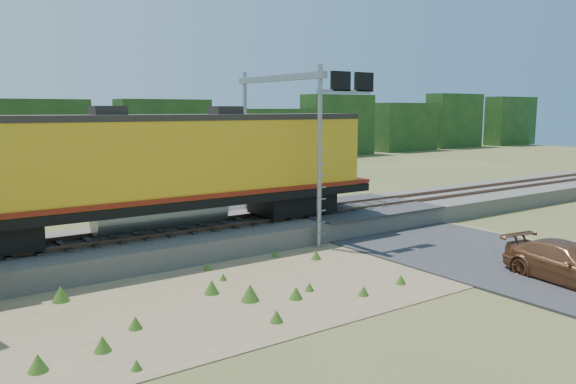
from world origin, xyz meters
TOP-DOWN VIEW (x-y plane):
  - ground at (0.00, 0.00)m, footprint 140.00×140.00m
  - ballast at (0.00, 6.00)m, footprint 70.00×5.00m
  - rails at (0.00, 6.00)m, footprint 70.00×1.54m
  - dirt_shoulder at (-2.00, 0.50)m, footprint 26.00×8.00m
  - road at (7.00, 0.74)m, footprint 7.00×66.00m
  - tree_line_north at (0.00, 38.00)m, footprint 130.00×3.00m
  - weed_clumps at (-3.50, 0.10)m, footprint 15.00×6.20m
  - locomotive at (-2.92, 6.00)m, footprint 18.63×2.84m
  - signal_gantry at (3.07, 5.33)m, footprint 2.83×6.20m
  - car at (6.33, -4.94)m, footprint 2.37×4.57m

SIDE VIEW (x-z plane):
  - ground at x=0.00m, z-range 0.00..0.00m
  - weed_clumps at x=-3.50m, z-range -0.28..0.28m
  - dirt_shoulder at x=-2.00m, z-range 0.00..0.03m
  - road at x=7.00m, z-range -0.34..0.52m
  - ballast at x=0.00m, z-range 0.00..0.80m
  - car at x=6.33m, z-range 0.00..1.27m
  - rails at x=0.00m, z-range 0.80..0.96m
  - tree_line_north at x=0.00m, z-range -0.18..6.32m
  - locomotive at x=-2.92m, z-range 0.93..5.73m
  - signal_gantry at x=3.07m, z-range 1.78..8.91m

